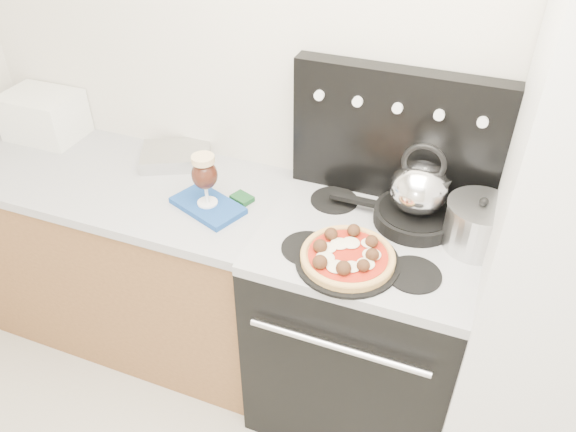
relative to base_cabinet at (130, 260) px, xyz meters
The scene contains 15 objects.
room_shell 1.59m from the base_cabinet, 41.46° to the right, with size 3.52×3.01×2.52m.
base_cabinet is the anchor object (origin of this frame).
countertop 0.45m from the base_cabinet, ahead, with size 1.48×0.63×0.04m, color #ABABB1.
stove_body 1.11m from the base_cabinet, ahead, with size 0.76×0.65×0.88m, color black.
cooktop 1.20m from the base_cabinet, ahead, with size 0.76×0.65×0.04m, color #ADADB2.
backguard 1.35m from the base_cabinet, 12.75° to the left, with size 0.76×0.08×0.50m, color black.
toaster_oven 0.75m from the base_cabinet, 159.12° to the left, with size 0.32×0.24×0.20m, color white.
foil_sheet 0.57m from the base_cabinet, 41.67° to the left, with size 0.28×0.21×0.06m, color silver.
oven_mitt 0.69m from the base_cabinet, ahead, with size 0.27×0.16×0.02m, color navy.
beer_glass 0.77m from the base_cabinet, ahead, with size 0.10×0.10×0.21m, color #33150D, non-canonical shape.
pizza_pan 1.20m from the base_cabinet, 10.26° to the right, with size 0.35×0.35×0.01m, color black.
pizza 1.21m from the base_cabinet, 10.26° to the right, with size 0.31×0.31×0.04m, color gold, non-canonical shape.
skillet 1.34m from the base_cabinet, ahead, with size 0.29×0.29×0.05m, color black.
tea_kettle 1.40m from the base_cabinet, ahead, with size 0.20×0.20×0.22m, color white, non-canonical shape.
stock_pot 1.55m from the base_cabinet, ahead, with size 0.22×0.22×0.16m, color #BCBCBC.
Camera 1 is at (0.36, -0.35, 2.15)m, focal length 35.00 mm.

